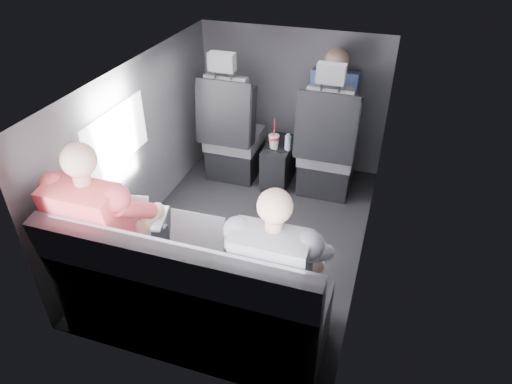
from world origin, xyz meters
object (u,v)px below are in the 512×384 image
(front_seat_left, at_px, (232,139))
(laptop_white, at_px, (131,217))
(laptop_silver, at_px, (205,232))
(laptop_black, at_px, (282,246))
(passenger_rear_right, at_px, (278,270))
(front_seat_right, at_px, (327,153))
(passenger_rear_left, at_px, (108,229))
(passenger_front_right, at_px, (332,105))
(center_console, at_px, (279,163))
(soda_cup, at_px, (274,141))
(rear_bench, at_px, (192,301))
(water_bottle, at_px, (288,143))

(front_seat_left, height_order, laptop_white, front_seat_left)
(laptop_silver, distance_m, laptop_black, 0.48)
(front_seat_left, xyz_separation_m, passenger_rear_right, (0.95, -1.81, 0.22))
(front_seat_right, relative_size, passenger_rear_right, 1.04)
(passenger_rear_left, xyz_separation_m, passenger_front_right, (0.99, 2.07, 0.10))
(passenger_rear_left, bearing_deg, passenger_rear_right, 0.06)
(center_console, height_order, passenger_rear_right, passenger_rear_right)
(soda_cup, bearing_deg, passenger_front_right, 35.45)
(rear_bench, bearing_deg, passenger_rear_left, 170.58)
(front_seat_left, relative_size, passenger_rear_left, 0.99)
(rear_bench, bearing_deg, passenger_front_right, 78.96)
(passenger_rear_right, bearing_deg, laptop_white, 170.66)
(passenger_rear_left, bearing_deg, laptop_silver, 17.47)
(center_console, relative_size, laptop_black, 1.39)
(laptop_white, distance_m, passenger_front_right, 2.12)
(front_seat_left, height_order, laptop_silver, front_seat_left)
(rear_bench, relative_size, soda_cup, 5.47)
(water_bottle, relative_size, passenger_front_right, 0.19)
(water_bottle, distance_m, laptop_black, 1.61)
(center_console, xyz_separation_m, soda_cup, (-0.03, -0.10, 0.27))
(laptop_white, bearing_deg, passenger_rear_right, -9.34)
(laptop_white, height_order, passenger_rear_right, passenger_rear_right)
(front_seat_left, height_order, rear_bench, front_seat_left)
(rear_bench, height_order, passenger_rear_left, passenger_rear_left)
(passenger_rear_left, bearing_deg, laptop_white, 71.12)
(passenger_front_right, bearing_deg, soda_cup, -144.55)
(front_seat_right, height_order, rear_bench, front_seat_right)
(laptop_black, relative_size, passenger_rear_left, 0.27)
(front_seat_right, distance_m, center_console, 0.49)
(center_console, relative_size, soda_cup, 1.64)
(soda_cup, xyz_separation_m, laptop_silver, (0.01, -1.57, 0.16))
(soda_cup, bearing_deg, laptop_black, -72.32)
(front_seat_left, height_order, front_seat_right, same)
(front_seat_right, bearing_deg, passenger_rear_right, -88.36)
(laptop_black, bearing_deg, passenger_rear_right, -80.11)
(passenger_rear_left, distance_m, passenger_front_right, 2.29)
(water_bottle, distance_m, laptop_silver, 1.59)
(front_seat_left, bearing_deg, laptop_white, -92.14)
(water_bottle, xyz_separation_m, passenger_rear_left, (-0.67, -1.76, 0.18))
(laptop_white, bearing_deg, center_console, 73.07)
(center_console, height_order, passenger_front_right, passenger_front_right)
(soda_cup, xyz_separation_m, laptop_white, (-0.49, -1.58, 0.16))
(front_seat_left, xyz_separation_m, passenger_rear_left, (-0.12, -1.81, 0.25))
(front_seat_right, relative_size, laptop_white, 3.02)
(front_seat_left, bearing_deg, passenger_rear_left, -93.76)
(passenger_front_right, bearing_deg, laptop_black, -88.59)
(front_seat_left, distance_m, soda_cup, 0.43)
(center_console, height_order, laptop_silver, laptop_silver)
(center_console, height_order, water_bottle, water_bottle)
(water_bottle, height_order, laptop_white, laptop_white)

